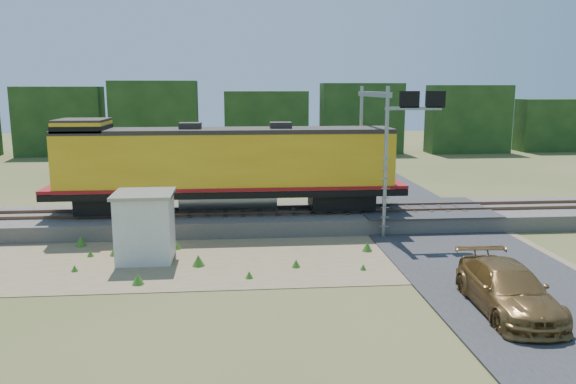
{
  "coord_description": "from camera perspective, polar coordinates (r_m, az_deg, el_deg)",
  "views": [
    {
      "loc": [
        -2.87,
        -22.97,
        7.29
      ],
      "look_at": [
        -0.56,
        3.0,
        2.4
      ],
      "focal_mm": 35.0,
      "sensor_mm": 36.0,
      "label": 1
    }
  ],
  "objects": [
    {
      "name": "rails",
      "position": [
        29.81,
        0.57,
        -1.8
      ],
      "size": [
        70.0,
        1.54,
        0.16
      ],
      "color": "brown",
      "rests_on": "ballast"
    },
    {
      "name": "ground",
      "position": [
        24.27,
        1.97,
        -6.86
      ],
      "size": [
        140.0,
        140.0,
        0.0
      ],
      "primitive_type": "plane",
      "color": "#475123",
      "rests_on": "ground"
    },
    {
      "name": "shed",
      "position": [
        24.57,
        -14.3,
        -3.36
      ],
      "size": [
        2.52,
        2.52,
        2.94
      ],
      "rotation": [
        0.0,
        0.0,
        0.01
      ],
      "color": "silver",
      "rests_on": "ground"
    },
    {
      "name": "car",
      "position": [
        19.98,
        21.43,
        -9.18
      ],
      "size": [
        2.44,
        5.43,
        1.54
      ],
      "primitive_type": "imported",
      "rotation": [
        0.0,
        0.0,
        -0.05
      ],
      "color": "olive",
      "rests_on": "ground"
    },
    {
      "name": "ballast",
      "position": [
        29.92,
        0.57,
        -2.69
      ],
      "size": [
        70.0,
        5.0,
        0.8
      ],
      "primitive_type": "cube",
      "color": "slate",
      "rests_on": "ground"
    },
    {
      "name": "tree_line_north",
      "position": [
        61.18,
        -2.39,
        6.66
      ],
      "size": [
        130.0,
        3.0,
        6.5
      ],
      "color": "#193413",
      "rests_on": "ground"
    },
    {
      "name": "weed_clumps",
      "position": [
        24.2,
        -6.38,
        -6.98
      ],
      "size": [
        15.0,
        6.2,
        0.56
      ],
      "primitive_type": null,
      "color": "#356D1F",
      "rests_on": "ground"
    },
    {
      "name": "road",
      "position": [
        26.67,
        16.93,
        -5.51
      ],
      "size": [
        7.0,
        66.0,
        0.86
      ],
      "color": "#38383A",
      "rests_on": "ground"
    },
    {
      "name": "dirt_shoulder",
      "position": [
        24.59,
        -2.84,
        -6.6
      ],
      "size": [
        26.0,
        8.0,
        0.03
      ],
      "primitive_type": "cube",
      "color": "#8C7754",
      "rests_on": "ground"
    },
    {
      "name": "locomotive",
      "position": [
        29.25,
        -6.69,
        2.73
      ],
      "size": [
        18.44,
        2.81,
        4.76
      ],
      "color": "black",
      "rests_on": "rails"
    },
    {
      "name": "signal_gantry",
      "position": [
        29.31,
        9.65,
        6.95
      ],
      "size": [
        2.91,
        6.2,
        7.34
      ],
      "color": "gray",
      "rests_on": "ground"
    }
  ]
}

